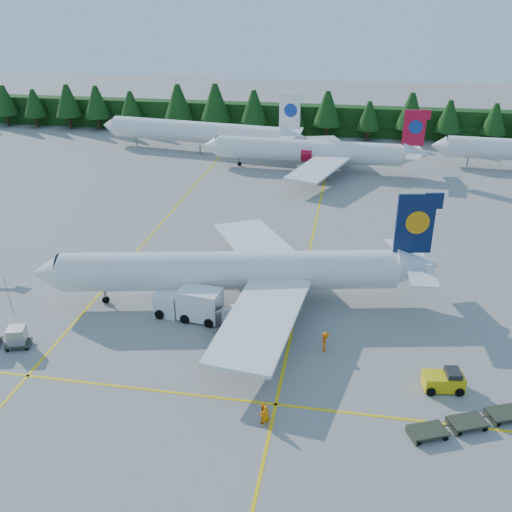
% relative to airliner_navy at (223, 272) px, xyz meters
% --- Properties ---
extents(ground, '(320.00, 320.00, 0.00)m').
position_rel_airliner_navy_xyz_m(ground, '(1.27, -8.37, -3.31)').
color(ground, gray).
rests_on(ground, ground).
extents(taxi_stripe_a, '(0.25, 120.00, 0.01)m').
position_rel_airliner_navy_xyz_m(taxi_stripe_a, '(-12.73, 11.63, -3.31)').
color(taxi_stripe_a, yellow).
rests_on(taxi_stripe_a, ground).
extents(taxi_stripe_b, '(0.25, 120.00, 0.01)m').
position_rel_airliner_navy_xyz_m(taxi_stripe_b, '(7.27, 11.63, -3.31)').
color(taxi_stripe_b, yellow).
rests_on(taxi_stripe_b, ground).
extents(taxi_stripe_cross, '(80.00, 0.25, 0.01)m').
position_rel_airliner_navy_xyz_m(taxi_stripe_cross, '(1.27, -14.37, -3.31)').
color(taxi_stripe_cross, yellow).
rests_on(taxi_stripe_cross, ground).
extents(treeline_hedge, '(220.00, 4.00, 6.00)m').
position_rel_airliner_navy_xyz_m(treeline_hedge, '(1.27, 73.63, -0.31)').
color(treeline_hedge, black).
rests_on(treeline_hedge, ground).
extents(airliner_navy, '(37.54, 30.60, 11.02)m').
position_rel_airliner_navy_xyz_m(airliner_navy, '(0.00, 0.00, 0.00)').
color(airliner_navy, silver).
rests_on(airliner_navy, ground).
extents(airliner_red, '(36.89, 30.34, 10.72)m').
position_rel_airliner_navy_xyz_m(airliner_red, '(3.25, 46.85, -0.09)').
color(airliner_red, silver).
rests_on(airliner_red, ground).
extents(airliner_far_left, '(39.73, 9.00, 11.59)m').
position_rel_airliner_navy_xyz_m(airliner_far_left, '(-19.34, 56.05, 0.32)').
color(airliner_far_left, silver).
rests_on(airliner_far_left, ground).
extents(service_truck, '(6.50, 3.07, 3.02)m').
position_rel_airliner_navy_xyz_m(service_truck, '(-2.52, -3.40, -1.82)').
color(service_truck, silver).
rests_on(service_truck, ground).
extents(baggage_tug, '(3.21, 2.03, 1.61)m').
position_rel_airliner_navy_xyz_m(baggage_tug, '(19.72, -10.31, -2.52)').
color(baggage_tug, '#D6B90B').
rests_on(baggage_tug, ground).
extents(dolly_train, '(11.45, 6.71, 0.15)m').
position_rel_airliner_navy_xyz_m(dolly_train, '(22.27, -13.67, -2.84)').
color(dolly_train, '#2E3225').
rests_on(dolly_train, ground).
extents(uld_pair, '(5.04, 2.41, 1.57)m').
position_rel_airliner_navy_xyz_m(uld_pair, '(-16.93, -10.89, -2.25)').
color(uld_pair, '#2E3225').
rests_on(uld_pair, ground).
extents(crew_a, '(0.71, 0.60, 1.67)m').
position_rel_airliner_navy_xyz_m(crew_a, '(6.90, -16.71, -2.48)').
color(crew_a, orange).
rests_on(crew_a, ground).
extents(crew_b, '(0.96, 0.92, 1.57)m').
position_rel_airliner_navy_xyz_m(crew_b, '(6.59, -16.41, -2.53)').
color(crew_b, orange).
rests_on(crew_b, ground).
extents(crew_c, '(0.53, 0.77, 1.83)m').
position_rel_airliner_navy_xyz_m(crew_c, '(10.38, -6.82, -2.40)').
color(crew_c, '#FF6305').
rests_on(crew_c, ground).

